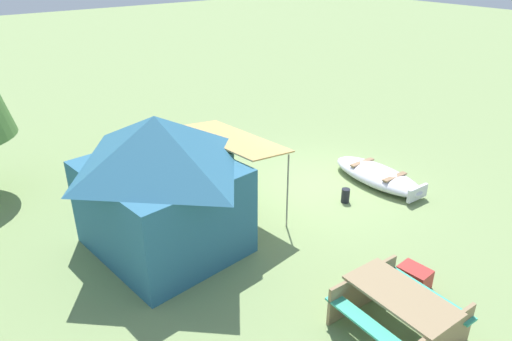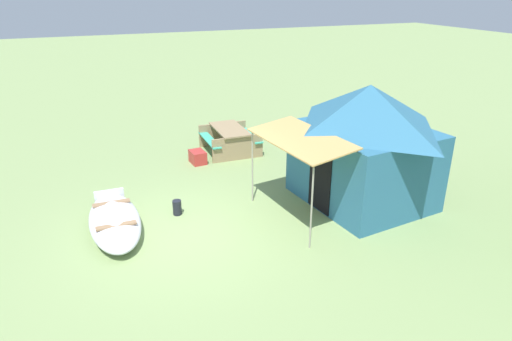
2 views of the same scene
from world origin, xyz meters
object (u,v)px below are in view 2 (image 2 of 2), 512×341
(canvas_cabin_tent, at_px, (365,143))
(cooler_box, at_px, (198,157))
(fuel_can, at_px, (177,207))
(picnic_table, at_px, (230,137))
(beached_rowboat, at_px, (115,220))

(canvas_cabin_tent, height_order, cooler_box, canvas_cabin_tent)
(canvas_cabin_tent, distance_m, cooler_box, 4.95)
(canvas_cabin_tent, bearing_deg, fuel_can, -102.41)
(picnic_table, height_order, cooler_box, picnic_table)
(picnic_table, xyz_separation_m, cooler_box, (0.53, -1.17, -0.29))
(picnic_table, xyz_separation_m, fuel_can, (3.38, -2.45, -0.30))
(cooler_box, height_order, fuel_can, cooler_box)
(canvas_cabin_tent, relative_size, picnic_table, 2.34)
(beached_rowboat, bearing_deg, fuel_can, 97.51)
(beached_rowboat, xyz_separation_m, cooler_box, (-3.03, 2.64, -0.04))
(cooler_box, bearing_deg, beached_rowboat, -41.08)
(picnic_table, distance_m, cooler_box, 1.32)
(beached_rowboat, height_order, cooler_box, beached_rowboat)
(canvas_cabin_tent, xyz_separation_m, fuel_can, (-0.93, -4.22, -1.26))
(beached_rowboat, relative_size, cooler_box, 4.95)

